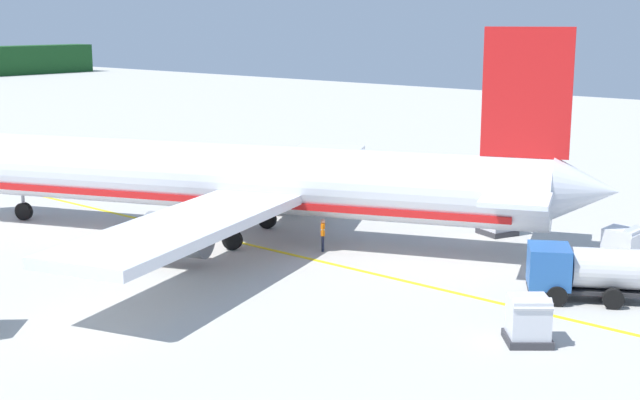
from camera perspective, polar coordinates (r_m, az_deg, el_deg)
name	(u,v)px	position (r m, az deg, el deg)	size (l,w,h in m)	color
airliner_foreground	(235,179)	(50.01, -5.55, 1.36)	(33.37, 39.67, 11.90)	silver
service_truck_baggage	(586,270)	(40.85, 16.80, -4.34)	(4.44, 5.51, 2.40)	#2659A5
cargo_container_near	(528,320)	(35.13, 13.32, -7.57)	(2.38, 2.38, 1.96)	#333338
cargo_container_mid	(498,218)	(51.97, 11.44, -1.18)	(2.30, 2.30, 2.01)	#333338
cargo_container_far	(622,247)	(47.07, 18.95, -2.89)	(1.79, 1.79, 2.08)	#333338
crew_loader_left	(323,232)	(47.26, 0.18, -2.09)	(0.51, 0.46, 1.78)	#191E33
apron_guide_line	(285,253)	(47.19, -2.31, -3.44)	(0.30, 60.00, 0.01)	yellow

